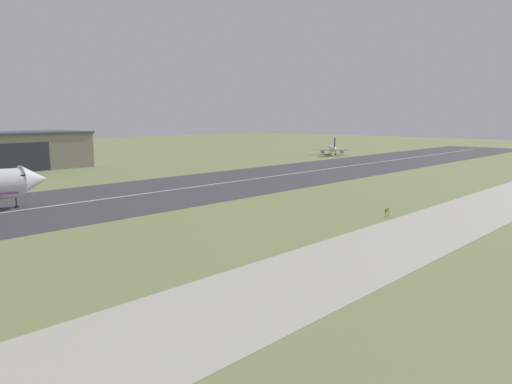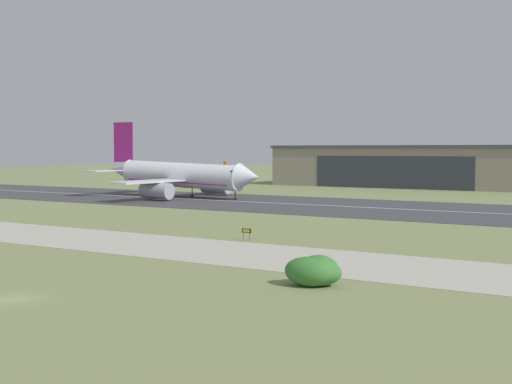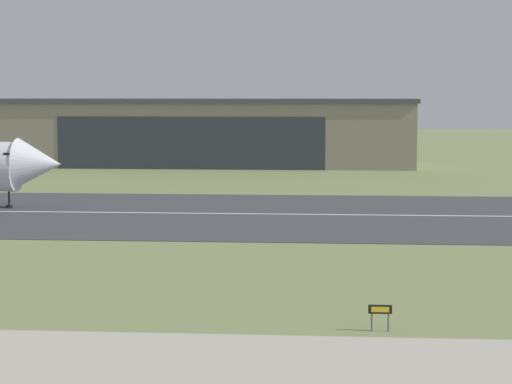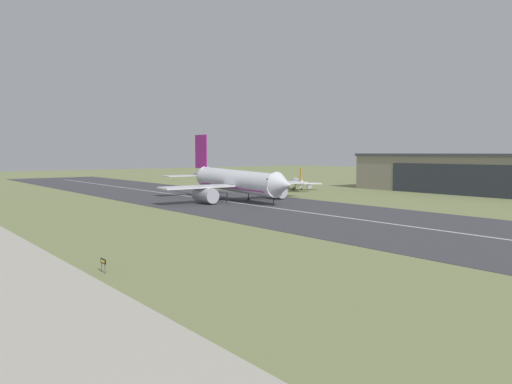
# 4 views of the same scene
# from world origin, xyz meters

# --- Properties ---
(ground_plane) EXTENTS (712.95, 712.95, 0.00)m
(ground_plane) POSITION_xyz_m (0.00, 50.77, 0.00)
(ground_plane) COLOR #7A8451
(runway_strip) EXTENTS (472.95, 46.56, 0.06)m
(runway_strip) POSITION_xyz_m (0.00, 101.53, 0.03)
(runway_strip) COLOR #3D3D42
(runway_strip) RESTS_ON ground_plane
(runway_centreline) EXTENTS (425.66, 0.70, 0.01)m
(runway_centreline) POSITION_xyz_m (0.00, 101.53, 0.07)
(runway_centreline) COLOR silver
(runway_centreline) RESTS_ON runway_strip
(taxiway_road) EXTENTS (354.71, 17.38, 0.05)m
(taxiway_road) POSITION_xyz_m (0.00, 31.79, 0.03)
(taxiway_road) COLOR #B2AD9E
(taxiway_road) RESTS_ON ground_plane
(airplane_parked_centre) EXTENTS (19.36, 19.03, 9.04)m
(airplane_parked_centre) POSITION_xyz_m (120.71, 139.00, 2.94)
(airplane_parked_centre) COLOR silver
(airplane_parked_centre) RESTS_ON ground_plane
(runway_sign) EXTENTS (1.45, 0.13, 1.64)m
(runway_sign) POSITION_xyz_m (-4.25, 42.21, 1.23)
(runway_sign) COLOR #4C4C51
(runway_sign) RESTS_ON ground_plane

